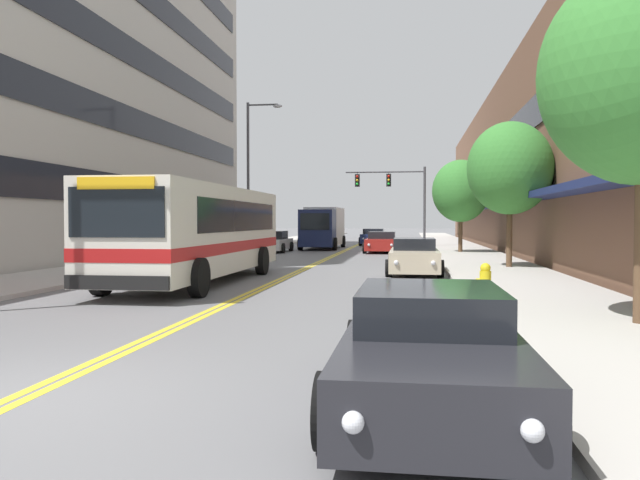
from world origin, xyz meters
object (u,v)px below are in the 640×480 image
object	(u,v)px
traffic_signal_mast	(396,190)
street_tree_right_mid	(510,168)
fire_hydrant	(485,280)
car_white_parked_left_near	(272,242)
car_navy_moving_second	(373,237)
box_truck	(323,227)
street_tree_right_far	(461,191)
car_red_moving_lead	(382,243)
car_charcoal_parked_right_foreground	(430,350)
street_lamp_left_far	(252,165)
car_beige_parked_left_far	(230,248)
car_champagne_parked_right_mid	(414,257)
city_bus	(200,229)

from	to	relation	value
traffic_signal_mast	street_tree_right_mid	size ratio (longest dim) A/B	1.03
fire_hydrant	car_white_parked_left_near	bearing A→B (deg)	114.43
car_navy_moving_second	box_truck	xyz separation A→B (m)	(-3.11, -6.81, 0.88)
traffic_signal_mast	street_tree_right_mid	distance (m)	21.09
street_tree_right_far	fire_hydrant	size ratio (longest dim) A/B	6.68
car_white_parked_left_near	traffic_signal_mast	size ratio (longest dim) A/B	0.75
car_white_parked_left_near	car_red_moving_lead	world-z (taller)	car_white_parked_left_near
car_charcoal_parked_right_foreground	fire_hydrant	bearing A→B (deg)	79.76
street_tree_right_mid	street_tree_right_far	world-z (taller)	street_tree_right_mid
car_white_parked_left_near	box_truck	world-z (taller)	box_truck
car_red_moving_lead	street_lamp_left_far	xyz separation A→B (m)	(-7.52, -2.15, 4.59)
car_beige_parked_left_far	street_tree_right_mid	xyz separation A→B (m)	(12.41, -3.78, 3.37)
box_truck	fire_hydrant	distance (m)	28.80
car_charcoal_parked_right_foreground	car_champagne_parked_right_mid	bearing A→B (deg)	90.21
city_bus	car_white_parked_left_near	world-z (taller)	city_bus
car_navy_moving_second	traffic_signal_mast	distance (m)	5.61
car_navy_moving_second	city_bus	bearing A→B (deg)	-96.76
city_bus	street_lamp_left_far	xyz separation A→B (m)	(-2.67, 17.04, 3.52)
car_white_parked_left_near	street_tree_right_far	xyz separation A→B (m)	(11.39, -0.59, 3.06)
car_charcoal_parked_right_foreground	traffic_signal_mast	size ratio (longest dim) A/B	0.79
car_red_moving_lead	fire_hydrant	bearing A→B (deg)	-81.39
traffic_signal_mast	car_white_parked_left_near	bearing A→B (deg)	-132.82
car_white_parked_left_near	car_red_moving_lead	size ratio (longest dim) A/B	0.98
car_charcoal_parked_right_foreground	car_champagne_parked_right_mid	size ratio (longest dim) A/B	0.95
car_beige_parked_left_far	fire_hydrant	bearing A→B (deg)	-53.35
traffic_signal_mast	car_red_moving_lead	bearing A→B (deg)	-94.90
car_navy_moving_second	fire_hydrant	bearing A→B (deg)	-82.32
street_tree_right_mid	street_tree_right_far	bearing A→B (deg)	94.56
car_navy_moving_second	street_tree_right_mid	bearing A→B (deg)	-74.59
car_navy_moving_second	street_lamp_left_far	distance (m)	15.87
car_champagne_parked_right_mid	car_red_moving_lead	size ratio (longest dim) A/B	1.08
street_tree_right_far	car_navy_moving_second	bearing A→B (deg)	114.76
car_navy_moving_second	street_tree_right_far	world-z (taller)	street_tree_right_far
car_beige_parked_left_far	car_red_moving_lead	bearing A→B (deg)	52.66
car_navy_moving_second	street_lamp_left_far	xyz separation A→B (m)	(-6.33, -13.82, 4.57)
box_truck	street_tree_right_mid	xyz separation A→B (m)	(9.85, -17.63, 2.47)
car_white_parked_left_near	street_tree_right_mid	size ratio (longest dim) A/B	0.77
fire_hydrant	box_truck	bearing A→B (deg)	105.65
traffic_signal_mast	street_tree_right_far	distance (m)	9.50
street_tree_right_mid	fire_hydrant	bearing A→B (deg)	-101.67
car_beige_parked_left_far	traffic_signal_mast	size ratio (longest dim) A/B	0.82
car_beige_parked_left_far	street_tree_right_far	size ratio (longest dim) A/B	0.89
car_champagne_parked_right_mid	street_lamp_left_far	bearing A→B (deg)	126.01
car_red_moving_lead	fire_hydrant	xyz separation A→B (m)	(3.46, -22.87, -0.08)
car_white_parked_left_near	fire_hydrant	size ratio (longest dim) A/B	5.48
car_charcoal_parked_right_foreground	car_navy_moving_second	size ratio (longest dim) A/B	1.05
car_champagne_parked_right_mid	box_truck	bearing A→B (deg)	107.18
car_champagne_parked_right_mid	car_navy_moving_second	world-z (taller)	car_navy_moving_second
street_lamp_left_far	fire_hydrant	size ratio (longest dim) A/B	11.07
car_white_parked_left_near	car_champagne_parked_right_mid	size ratio (longest dim) A/B	0.91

